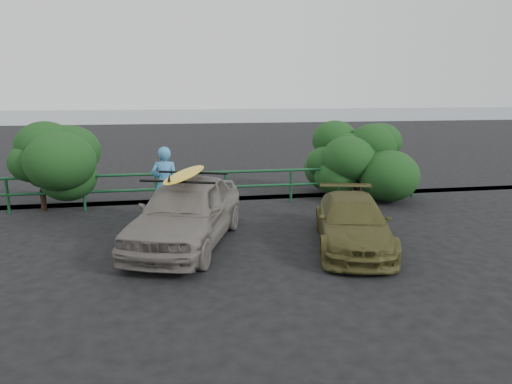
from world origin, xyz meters
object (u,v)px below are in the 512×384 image
at_px(guardrail, 191,189).
at_px(man, 165,184).
at_px(sedan, 187,211).
at_px(olive_vehicle, 353,222).
at_px(surfboard, 185,174).

xyz_separation_m(guardrail, man, (-0.71, -1.30, 0.45)).
height_order(guardrail, sedan, sedan).
height_order(guardrail, olive_vehicle, olive_vehicle).
height_order(guardrail, surfboard, surfboard).
xyz_separation_m(guardrail, olive_vehicle, (3.33, -4.13, 0.02)).
relative_size(man, surfboard, 0.82).
bearing_deg(sedan, olive_vehicle, 7.09).
bearing_deg(guardrail, surfboard, -93.82).
bearing_deg(man, sedan, 111.02).
distance_m(sedan, olive_vehicle, 3.64).
distance_m(guardrail, sedan, 3.36).
bearing_deg(olive_vehicle, surfboard, -177.31).
bearing_deg(man, olive_vehicle, 152.63).
relative_size(sedan, olive_vehicle, 1.17).
height_order(olive_vehicle, surfboard, surfboard).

